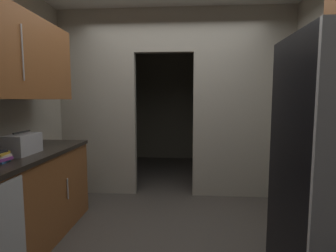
% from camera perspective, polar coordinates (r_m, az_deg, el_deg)
% --- Properties ---
extents(ground, '(20.00, 20.00, 0.00)m').
position_cam_1_polar(ground, '(2.77, -0.37, -24.93)').
color(ground, '#47423D').
extents(kitchen_partition, '(3.35, 0.12, 2.70)m').
position_cam_1_polar(kitchen_partition, '(3.78, 1.73, 5.98)').
color(kitchen_partition, '#ADA899').
rests_on(kitchen_partition, ground).
extents(adjoining_room_shell, '(3.35, 2.51, 2.70)m').
position_cam_1_polar(adjoining_room_shell, '(5.51, 2.07, 5.14)').
color(adjoining_room_shell, gray).
rests_on(adjoining_room_shell, ground).
extents(lower_cabinet_run, '(0.62, 2.05, 0.91)m').
position_cam_1_polar(lower_cabinet_run, '(2.78, -31.31, -15.20)').
color(lower_cabinet_run, brown).
rests_on(lower_cabinet_run, ground).
extents(upper_cabinet_counterside, '(0.36, 1.85, 0.77)m').
position_cam_1_polar(upper_cabinet_counterside, '(2.64, -32.90, 13.46)').
color(upper_cabinet_counterside, brown).
extents(boombox, '(0.21, 0.34, 0.22)m').
position_cam_1_polar(boombox, '(2.76, -29.58, -3.52)').
color(boombox, '#B2B2B7').
rests_on(boombox, lower_cabinet_run).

